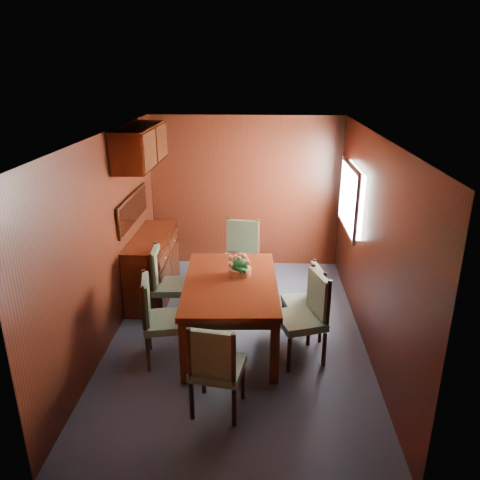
# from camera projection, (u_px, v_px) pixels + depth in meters

# --- Properties ---
(ground) EXTENTS (4.50, 4.50, 0.00)m
(ground) POSITION_uv_depth(u_px,v_px,m) (238.00, 334.00, 5.72)
(ground) COLOR #2F3241
(ground) RESTS_ON ground
(room_shell) EXTENTS (3.06, 4.52, 2.41)m
(room_shell) POSITION_uv_depth(u_px,v_px,m) (230.00, 198.00, 5.47)
(room_shell) COLOR black
(room_shell) RESTS_ON ground
(sideboard) EXTENTS (0.48, 1.40, 0.90)m
(sideboard) POSITION_uv_depth(u_px,v_px,m) (153.00, 266.00, 6.56)
(sideboard) COLOR #361006
(sideboard) RESTS_ON ground
(dining_table) EXTENTS (1.13, 1.73, 0.79)m
(dining_table) POSITION_uv_depth(u_px,v_px,m) (231.00, 290.00, 5.35)
(dining_table) COLOR #361006
(dining_table) RESTS_ON ground
(chair_left_near) EXTENTS (0.54, 0.56, 1.01)m
(chair_left_near) POSITION_uv_depth(u_px,v_px,m) (158.00, 315.00, 5.05)
(chair_left_near) COLOR black
(chair_left_near) RESTS_ON ground
(chair_left_far) EXTENTS (0.48, 0.49, 0.99)m
(chair_left_far) POSITION_uv_depth(u_px,v_px,m) (165.00, 280.00, 5.90)
(chair_left_far) COLOR black
(chair_left_far) RESTS_ON ground
(chair_right_near) EXTENTS (0.59, 0.61, 1.03)m
(chair_right_near) POSITION_uv_depth(u_px,v_px,m) (308.00, 312.00, 5.09)
(chair_right_near) COLOR black
(chair_right_near) RESTS_ON ground
(chair_right_far) EXTENTS (0.49, 0.51, 0.91)m
(chair_right_far) POSITION_uv_depth(u_px,v_px,m) (308.00, 297.00, 5.55)
(chair_right_far) COLOR black
(chair_right_far) RESTS_ON ground
(chair_head) EXTENTS (0.53, 0.51, 0.97)m
(chair_head) POSITION_uv_depth(u_px,v_px,m) (215.00, 365.00, 4.24)
(chair_head) COLOR black
(chair_head) RESTS_ON ground
(chair_foot) EXTENTS (0.57, 0.55, 1.06)m
(chair_foot) POSITION_uv_depth(u_px,v_px,m) (241.00, 253.00, 6.67)
(chair_foot) COLOR black
(chair_foot) RESTS_ON ground
(flower_centerpiece) EXTENTS (0.29, 0.29, 0.29)m
(flower_centerpiece) POSITION_uv_depth(u_px,v_px,m) (240.00, 263.00, 5.44)
(flower_centerpiece) COLOR #CA6B3D
(flower_centerpiece) RESTS_ON dining_table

